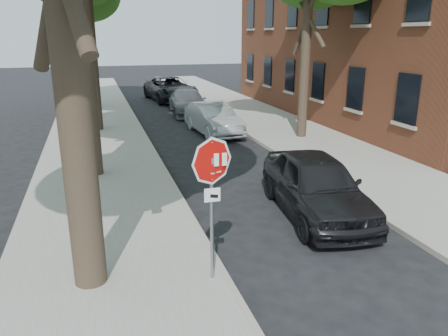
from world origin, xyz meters
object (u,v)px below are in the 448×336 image
Objects in this scene: stop_sign at (212,182)px; car_c at (188,102)px; car_a at (316,185)px; car_b at (213,119)px; car_d at (170,89)px.

stop_sign is 0.56× the size of car_c.
stop_sign reaches higher than car_a.
car_b is 10.88m from car_d.
car_b is at bearing 96.65° from car_a.
stop_sign is 0.46× the size of car_d.
car_b is at bearing -85.95° from car_c.
stop_sign reaches higher than car_b.
car_b is (3.30, 12.04, -1.25)m from stop_sign.
stop_sign is at bearing -96.68° from car_c.
car_a reaches higher than car_b.
stop_sign is at bearing -104.21° from car_d.
car_c is 0.82× the size of car_d.
stop_sign reaches higher than car_d.
car_a reaches higher than car_c.
car_b is 5.38m from car_c.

